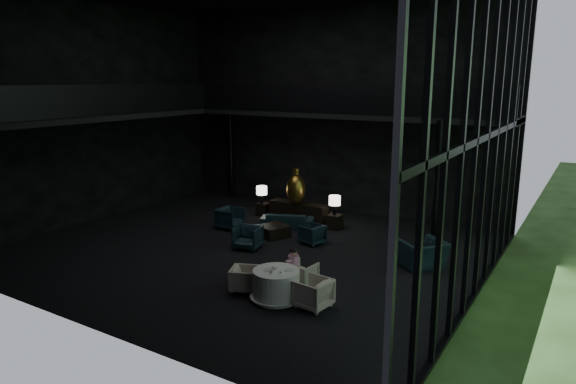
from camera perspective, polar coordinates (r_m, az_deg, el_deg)
The scene contains 34 objects.
floor at distance 16.37m, azimuth -4.68°, elevation -6.40°, with size 14.00×12.00×0.02m, color black.
wall_back at distance 20.66m, azimuth 5.13°, elevation 8.87°, with size 14.00×0.04×8.00m, color black.
wall_front at distance 11.34m, azimuth -23.37°, elevation 4.94°, with size 14.00×0.04×8.00m, color black.
wall_left at distance 20.50m, azimuth -21.03°, elevation 8.07°, with size 0.04×12.00×8.00m, color black.
curtain_wall at distance 12.71m, azimuth 21.26°, elevation 5.83°, with size 0.20×12.00×8.00m, color black, non-canonical shape.
mezzanine_left at distance 19.71m, azimuth -19.24°, elevation 8.06°, with size 2.00×12.00×0.25m, color black.
mezzanine_back at distance 19.33m, azimuth 6.46°, elevation 8.59°, with size 12.00×2.00×0.25m, color black.
railing_left at distance 18.92m, azimuth -17.42°, elevation 9.84°, with size 0.06×12.00×1.00m, color black.
railing_back at distance 18.40m, azimuth 5.15°, elevation 10.30°, with size 12.00×0.06×1.00m, color black.
column_nw at distance 23.29m, azimuth -6.39°, elevation 4.30°, with size 0.24×0.24×4.00m, color black.
column_ne at distance 17.34m, azimuth 16.27°, elevation 1.05°, with size 0.24×0.24×4.00m, color black.
console at distance 19.36m, azimuth 1.16°, elevation -2.24°, with size 2.30×0.52×0.73m, color black.
bronze_urn at distance 18.98m, azimuth 0.89°, elevation 0.36°, with size 0.71×0.71×1.33m.
side_table_left at distance 20.24m, azimuth -2.71°, elevation -1.92°, with size 0.47×0.47×0.51m, color black.
table_lamp_left at distance 19.96m, azimuth -2.94°, elevation 0.10°, with size 0.41×0.41×0.69m.
side_table_right at distance 18.52m, azimuth 5.20°, elevation -3.30°, with size 0.48×0.48×0.53m, color black.
table_lamp_right at distance 18.31m, azimuth 5.21°, elevation -1.03°, with size 0.41×0.41×0.69m.
sofa at distance 18.56m, azimuth -0.11°, elevation -2.99°, with size 1.71×0.50×0.67m, color #132D3E.
lounge_armchair_west at distance 18.55m, azimuth -6.48°, elevation -2.72°, with size 0.87×0.81×0.89m, color #142634.
lounge_armchair_east at distance 16.81m, azimuth 2.69°, elevation -4.72°, with size 0.62×0.58×0.64m, color black.
lounge_armchair_south at distance 16.34m, azimuth -4.52°, elevation -4.88°, with size 0.82×0.77×0.84m, color #112031.
window_armchair at distance 15.18m, azimuth 14.70°, elevation -5.99°, with size 1.33×0.87×1.16m, color black.
coffee_table at distance 17.57m, azimuth -1.63°, elevation -4.36°, with size 0.88×0.88×0.39m, color black.
dining_table at distance 12.72m, azimuth -1.32°, elevation -10.47°, with size 1.30×1.30×0.75m.
dining_chair_north at distance 13.55m, azimuth 1.56°, elevation -9.08°, with size 0.60×0.56×0.62m, color #BEAB8F.
dining_chair_east at distance 12.29m, azimuth 2.78°, elevation -10.99°, with size 0.77×0.72×0.79m, color #B3A394.
dining_chair_west at distance 13.26m, azimuth -4.85°, elevation -9.65°, with size 0.59×0.55×0.60m, color tan.
child at distance 13.29m, azimuth 0.61°, elevation -7.49°, with size 0.28×0.28×0.60m.
plate_a at distance 12.58m, azimuth -2.17°, elevation -8.63°, with size 0.24×0.24×0.01m, color white.
plate_b at distance 12.55m, azimuth 0.09°, elevation -8.67°, with size 0.24×0.24×0.02m, color white.
saucer at distance 12.31m, azimuth -0.83°, elevation -9.12°, with size 0.14×0.14×0.01m, color white.
coffee_cup at distance 12.37m, azimuth -0.81°, elevation -8.84°, with size 0.07×0.07×0.06m, color white.
cereal_bowl at distance 12.65m, azimuth -1.46°, elevation -8.35°, with size 0.15×0.15×0.08m, color white.
cream_pot at distance 12.37m, azimuth -1.92°, elevation -8.86°, with size 0.06×0.06×0.07m, color #99999E.
Camera 1 is at (9.24, -12.44, 5.29)m, focal length 32.00 mm.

